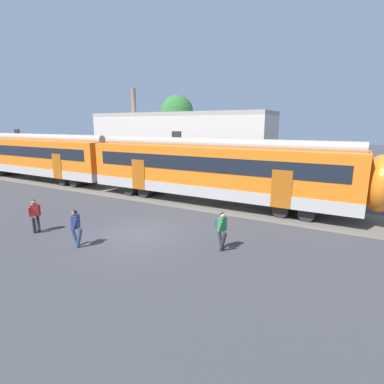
# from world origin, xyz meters

# --- Properties ---
(ground_plane) EXTENTS (160.00, 160.00, 0.00)m
(ground_plane) POSITION_xyz_m (0.00, 0.00, 0.00)
(ground_plane) COLOR #38383D
(track_bed) EXTENTS (80.00, 4.40, 0.01)m
(track_bed) POSITION_xyz_m (-10.49, 7.11, 0.01)
(track_bed) COLOR #605951
(track_bed) RESTS_ON ground
(commuter_train) EXTENTS (56.65, 3.07, 4.73)m
(commuter_train) POSITION_xyz_m (-17.30, 7.11, 2.25)
(commuter_train) COLOR #B2ADA8
(commuter_train) RESTS_ON ground
(pedestrian_red) EXTENTS (0.55, 0.67, 1.67)m
(pedestrian_red) POSITION_xyz_m (-4.49, -2.22, 0.99)
(pedestrian_red) COLOR #28282D
(pedestrian_red) RESTS_ON ground
(pedestrian_navy) EXTENTS (0.71, 0.52, 1.67)m
(pedestrian_navy) POSITION_xyz_m (-1.29, -2.47, 0.96)
(pedestrian_navy) COLOR navy
(pedestrian_navy) RESTS_ON ground
(pedestrian_green) EXTENTS (0.61, 0.61, 1.67)m
(pedestrian_green) POSITION_xyz_m (4.28, 0.29, 0.99)
(pedestrian_green) COLOR #28282D
(pedestrian_green) RESTS_ON ground
(background_building) EXTENTS (19.97, 5.00, 9.20)m
(background_building) POSITION_xyz_m (-8.23, 17.10, 3.21)
(background_building) COLOR beige
(background_building) RESTS_ON ground
(street_tree_left) EXTENTS (3.48, 3.48, 8.26)m
(street_tree_left) POSITION_xyz_m (-8.65, 17.51, 6.47)
(street_tree_left) COLOR brown
(street_tree_left) RESTS_ON ground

